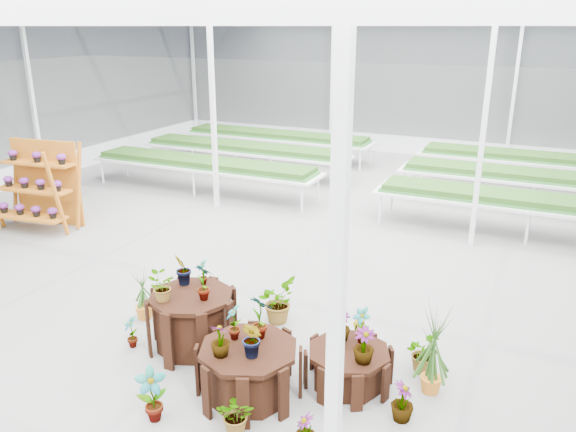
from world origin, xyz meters
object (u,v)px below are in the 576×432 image
at_px(plinth_tall, 193,321).
at_px(plinth_mid, 249,371).
at_px(shelf_rack, 35,187).
at_px(plinth_low, 348,367).

xyz_separation_m(plinth_tall, plinth_mid, (1.20, -0.60, -0.08)).
bearing_deg(shelf_rack, plinth_mid, -32.18).
distance_m(plinth_tall, plinth_mid, 1.34).
bearing_deg(plinth_mid, plinth_tall, 153.43).
height_order(plinth_tall, plinth_low, plinth_tall).
bearing_deg(plinth_tall, shelf_rack, 155.68).
relative_size(plinth_tall, plinth_mid, 0.96).
relative_size(plinth_mid, shelf_rack, 0.65).
bearing_deg(plinth_low, shelf_rack, 162.55).
height_order(plinth_tall, shelf_rack, shelf_rack).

